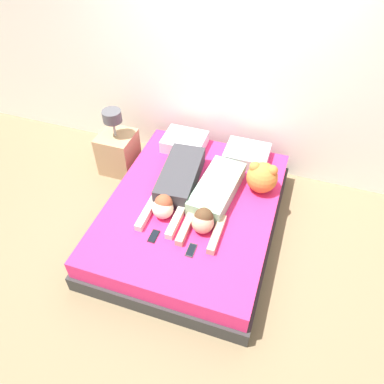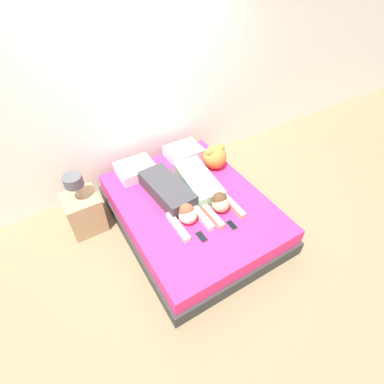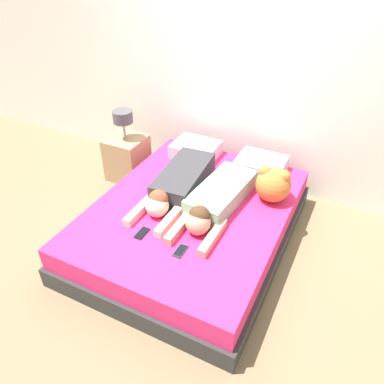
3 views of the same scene
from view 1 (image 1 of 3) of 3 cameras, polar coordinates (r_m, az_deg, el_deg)
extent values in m
plane|color=#7F6B4C|center=(4.04, 0.00, -5.46)|extent=(12.00, 12.00, 0.00)
cube|color=white|center=(4.18, 5.68, 18.96)|extent=(12.00, 0.06, 2.60)
cube|color=#2D2D2D|center=(3.97, 0.00, -4.60)|extent=(1.69, 2.16, 0.19)
cube|color=#E5286B|center=(3.82, 0.00, -2.69)|extent=(1.63, 2.10, 0.21)
cube|color=silver|center=(4.37, -1.13, 7.64)|extent=(0.47, 0.39, 0.15)
cube|color=silver|center=(4.23, 8.34, 5.64)|extent=(0.47, 0.39, 0.15)
cube|color=#333338|center=(3.89, -1.78, 2.50)|extent=(0.42, 0.82, 0.20)
sphere|color=beige|center=(3.57, -4.46, -2.50)|extent=(0.21, 0.21, 0.21)
sphere|color=#99472D|center=(3.55, -4.35, -1.71)|extent=(0.17, 0.17, 0.17)
cube|color=beige|center=(3.64, -6.84, -3.09)|extent=(0.07, 0.44, 0.07)
cube|color=beige|center=(3.55, -2.38, -4.26)|extent=(0.07, 0.44, 0.07)
cube|color=#8CBF99|center=(3.78, 3.85, 0.50)|extent=(0.42, 0.82, 0.17)
sphere|color=tan|center=(3.44, 1.64, -4.65)|extent=(0.21, 0.21, 0.21)
sphere|color=#4C331E|center=(3.42, 1.79, -3.83)|extent=(0.18, 0.18, 0.18)
cube|color=tan|center=(3.50, -0.88, -5.23)|extent=(0.07, 0.43, 0.07)
cube|color=tan|center=(3.45, 3.80, -6.42)|extent=(0.07, 0.43, 0.07)
cube|color=black|center=(3.48, -5.85, -6.71)|extent=(0.07, 0.15, 0.01)
cube|color=black|center=(3.48, -5.86, -6.65)|extent=(0.06, 0.13, 0.00)
cube|color=#2D2D33|center=(3.37, -0.13, -8.85)|extent=(0.07, 0.15, 0.01)
cube|color=black|center=(3.36, -0.13, -8.80)|extent=(0.06, 0.13, 0.00)
sphere|color=orange|center=(3.85, 10.62, 2.19)|extent=(0.32, 0.32, 0.32)
sphere|color=orange|center=(3.77, 9.56, 3.81)|extent=(0.11, 0.11, 0.11)
sphere|color=orange|center=(3.76, 12.14, 3.22)|extent=(0.11, 0.11, 0.11)
cube|color=tan|center=(4.65, -11.15, 5.97)|extent=(0.41, 0.41, 0.51)
cylinder|color=#999999|center=(4.44, -11.78, 9.49)|extent=(0.03, 0.03, 0.20)
cylinder|color=#4C4C51|center=(4.35, -12.10, 11.23)|extent=(0.22, 0.22, 0.13)
camera|label=2|loc=(2.17, -68.48, 14.57)|focal=28.00mm
camera|label=3|loc=(0.77, 41.00, -42.63)|focal=35.00mm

